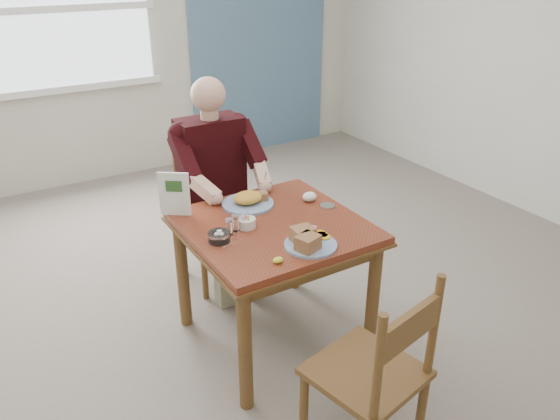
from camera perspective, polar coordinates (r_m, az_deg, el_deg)
floor at (r=3.30m, az=-0.61°, el=-13.06°), size 6.00×6.00×0.00m
wall_back at (r=5.42m, az=-17.89°, el=17.49°), size 5.50×0.00×5.50m
accent_panel at (r=5.99m, az=-2.12°, el=19.31°), size 1.60×0.02×2.80m
lemon_wedge at (r=2.53m, az=-0.21°, el=-5.25°), size 0.06×0.05×0.03m
napkin at (r=3.14m, az=3.10°, el=1.40°), size 0.09×0.07×0.05m
metal_dish at (r=3.09m, az=4.98°, el=0.44°), size 0.09×0.09×0.01m
window at (r=5.29m, az=-22.49°, el=18.84°), size 1.72×0.04×1.42m
table at (r=2.94m, az=-0.66°, el=-3.33°), size 0.92×0.92×0.75m
chair_far at (r=3.65m, az=-7.03°, el=-0.30°), size 0.42×0.42×0.95m
chair_near at (r=2.38m, az=9.88°, el=-16.69°), size 0.50×0.50×0.95m
diner at (r=3.44m, az=-6.70°, el=4.11°), size 0.53×0.56×1.39m
near_plate at (r=2.66m, az=2.94°, el=-3.21°), size 0.30×0.30×0.09m
far_plate at (r=3.09m, az=-3.29°, el=1.03°), size 0.36×0.36×0.08m
caddy at (r=2.85m, az=-3.54°, el=-1.34°), size 0.13×0.13×0.07m
shakers at (r=2.79m, az=-4.98°, el=-1.55°), size 0.10×0.07×0.09m
creamer at (r=2.72m, az=-6.40°, el=-2.79°), size 0.14×0.14×0.05m
menu at (r=2.99m, az=-10.99°, el=1.68°), size 0.15×0.11×0.25m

